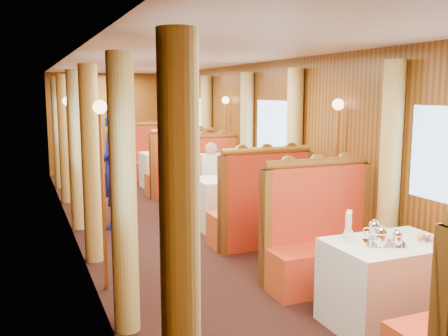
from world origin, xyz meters
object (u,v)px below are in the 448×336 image
banquette_far_aft (155,161)px  teapot_back (374,233)px  rose_vase_mid (230,166)px  teapot_right (397,241)px  teapot_left (381,240)px  banquette_mid_fwd (261,214)px  tea_tray (385,244)px  table_far (167,170)px  fruit_plate (425,240)px  passenger (212,171)px  table_near (389,284)px  banquette_near_aft (323,246)px  table_mid (230,202)px  banquette_mid_aft (207,188)px  rose_vase_far (168,144)px  banquette_far_fwd (181,175)px  steward (114,167)px

banquette_far_aft → teapot_back: banquette_far_aft is taller
rose_vase_mid → teapot_right: bearing=-90.6°
teapot_left → teapot_right: teapot_left is taller
banquette_mid_fwd → rose_vase_mid: 1.13m
banquette_far_aft → tea_tray: 8.07m
table_far → fruit_plate: 7.13m
banquette_mid_fwd → passenger: (-0.00, 1.79, 0.32)m
table_near → banquette_near_aft: banquette_near_aft is taller
table_mid → teapot_right: size_ratio=7.63×
banquette_mid_aft → rose_vase_far: size_ratio=3.72×
table_far → rose_vase_mid: size_ratio=2.92×
banquette_far_fwd → rose_vase_far: bearing=87.9°
banquette_far_aft → table_far: bearing=-90.0°
teapot_right → passenger: passenger is taller
banquette_mid_fwd → passenger: bearing=90.0°
banquette_mid_aft → rose_vase_far: (0.04, 2.47, 0.50)m
teapot_right → steward: 4.57m
passenger → teapot_back: bearing=-91.6°
banquette_near_aft → tea_tray: (-0.10, -1.06, 0.33)m
teapot_left → rose_vase_far: 7.08m
passenger → banquette_far_fwd: bearing=90.0°
table_near → banquette_mid_fwd: 2.49m
tea_tray → teapot_back: size_ratio=1.98×
banquette_near_aft → table_far: bearing=90.0°
teapot_right → teapot_back: teapot_back is taller
table_far → banquette_far_fwd: size_ratio=0.78×
table_near → fruit_plate: size_ratio=5.03×
banquette_far_fwd → rose_vase_mid: (-0.01, -2.48, 0.50)m
banquette_far_fwd → teapot_back: (-0.11, -5.90, 0.40)m
teapot_left → teapot_right: bearing=-1.2°
table_near → table_far: 7.00m
table_near → banquette_mid_fwd: bearing=90.0°
table_mid → teapot_left: bearing=-93.0°
banquette_near_aft → banquette_mid_fwd: bearing=90.0°
teapot_right → tea_tray: bearing=145.8°
banquette_mid_aft → tea_tray: banquette_mid_aft is taller
table_near → banquette_far_fwd: 5.99m
banquette_far_aft → passenger: 3.75m
banquette_mid_aft → rose_vase_far: bearing=89.1°
tea_tray → table_near: bearing=25.4°
teapot_left → banquette_mid_aft: bearing=102.5°
banquette_mid_fwd → teapot_left: bearing=-94.1°
banquette_near_aft → tea_tray: bearing=-95.3°
table_near → steward: (-1.61, 4.16, 0.54)m
banquette_far_aft → teapot_back: 7.94m
passenger → table_near: bearing=-90.0°
table_mid → steward: 1.82m
teapot_right → passenger: (0.05, 4.40, -0.06)m
banquette_near_aft → rose_vase_far: size_ratio=3.72×
rose_vase_far → steward: bearing=-120.3°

